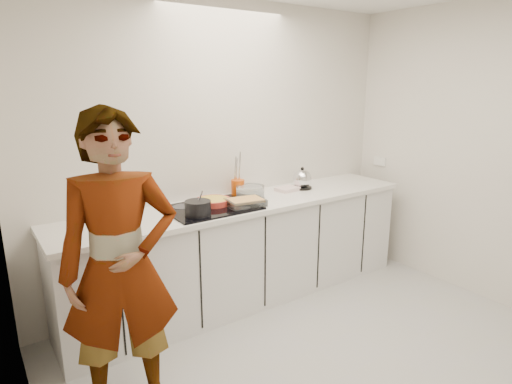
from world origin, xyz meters
TOP-DOWN VIEW (x-y plane):
  - floor at (0.00, 0.00)m, footprint 3.60×3.20m
  - wall_back at (0.00, 1.60)m, footprint 3.60×0.00m
  - wall_left at (-1.80, 0.00)m, footprint 0.00×3.20m
  - wall_right at (1.80, 0.02)m, footprint 0.02×3.20m
  - base_cabinets at (0.00, 1.28)m, footprint 3.20×0.58m
  - countertop at (0.00, 1.28)m, footprint 3.24×0.64m
  - hob at (-0.35, 1.26)m, footprint 0.72×0.54m
  - tart_dish at (-0.29, 1.32)m, footprint 0.29×0.29m
  - saucepan at (-0.53, 1.13)m, footprint 0.26×0.26m
  - baking_dish at (-0.10, 1.13)m, footprint 0.33×0.26m
  - mixing_bowl at (0.09, 1.34)m, footprint 0.29×0.29m
  - tea_towel at (0.53, 1.37)m, footprint 0.23×0.18m
  - kettle at (0.70, 1.36)m, footprint 0.24×0.24m
  - utensil_crock at (0.05, 1.48)m, footprint 0.14×0.14m
  - cook at (-1.31, 0.56)m, footprint 0.74×0.57m

SIDE VIEW (x-z plane):
  - floor at x=0.00m, z-range 0.00..0.00m
  - base_cabinets at x=0.00m, z-range 0.00..0.87m
  - countertop at x=0.00m, z-range 0.87..0.91m
  - cook at x=-1.31m, z-range 0.00..1.79m
  - hob at x=-0.35m, z-range 0.91..0.92m
  - tea_towel at x=0.53m, z-range 0.91..0.94m
  - tart_dish at x=-0.29m, z-range 0.93..0.97m
  - baking_dish at x=-0.10m, z-range 0.93..0.99m
  - mixing_bowl at x=0.09m, z-range 0.91..1.02m
  - saucepan at x=-0.53m, z-range 0.88..1.07m
  - utensil_crock at x=0.05m, z-range 0.91..1.06m
  - kettle at x=0.70m, z-range 0.89..1.11m
  - wall_right at x=1.80m, z-range 0.00..2.60m
  - wall_back at x=0.00m, z-range 0.00..2.60m
  - wall_left at x=-1.80m, z-range 0.00..2.60m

